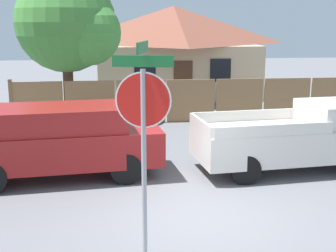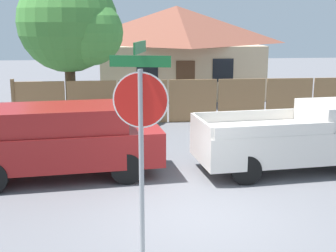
{
  "view_description": "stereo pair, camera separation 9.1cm",
  "coord_description": "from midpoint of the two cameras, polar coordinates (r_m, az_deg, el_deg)",
  "views": [
    {
      "loc": [
        -1.58,
        -8.6,
        3.8
      ],
      "look_at": [
        -0.46,
        1.19,
        1.6
      ],
      "focal_mm": 50.0,
      "sensor_mm": 36.0,
      "label": 1
    },
    {
      "loc": [
        -1.49,
        -8.61,
        3.8
      ],
      "look_at": [
        -0.46,
        1.19,
        1.6
      ],
      "focal_mm": 50.0,
      "sensor_mm": 36.0,
      "label": 2
    }
  ],
  "objects": [
    {
      "name": "red_suv",
      "position": [
        11.8,
        -12.96,
        -1.55
      ],
      "size": [
        5.12,
        2.39,
        1.8
      ],
      "rotation": [
        0.0,
        0.0,
        0.1
      ],
      "color": "maroon",
      "rests_on": "ground"
    },
    {
      "name": "oak_tree",
      "position": [
        18.36,
        -11.43,
        12.02
      ],
      "size": [
        3.97,
        3.78,
        5.68
      ],
      "color": "brown",
      "rests_on": "ground"
    },
    {
      "name": "wooden_fence",
      "position": [
        18.06,
        3.19,
        3.1
      ],
      "size": [
        13.56,
        0.12,
        1.75
      ],
      "color": "#997047",
      "rests_on": "ground"
    },
    {
      "name": "ground_plane",
      "position": [
        9.53,
        3.82,
        -10.94
      ],
      "size": [
        80.0,
        80.0,
        0.0
      ],
      "primitive_type": "plane",
      "color": "slate"
    },
    {
      "name": "orange_pickup",
      "position": [
        12.63,
        15.5,
        -1.37
      ],
      "size": [
        4.98,
        2.41,
        1.74
      ],
      "rotation": [
        0.0,
        0.0,
        0.1
      ],
      "color": "silver",
      "rests_on": "ground"
    },
    {
      "name": "house",
      "position": [
        25.73,
        1.12,
        9.49
      ],
      "size": [
        8.66,
        7.72,
        4.63
      ],
      "color": "beige",
      "rests_on": "ground"
    },
    {
      "name": "stop_sign",
      "position": [
        6.28,
        -2.9,
        -0.2
      ],
      "size": [
        0.8,
        0.72,
        3.55
      ],
      "rotation": [
        0.0,
        0.0,
        -0.24
      ],
      "color": "gray",
      "rests_on": "ground"
    }
  ]
}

